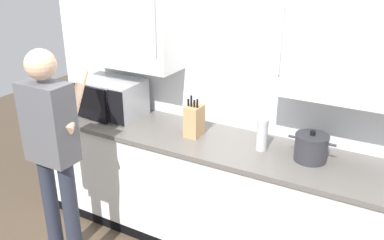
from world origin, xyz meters
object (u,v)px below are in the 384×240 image
object	(u,v)px
person_figure	(53,146)
microwave_oven	(109,97)
knife_block	(194,121)
stock_pot	(311,148)
thermos_flask	(262,134)

from	to	relation	value
person_figure	microwave_oven	bearing A→B (deg)	103.67
microwave_oven	knife_block	bearing A→B (deg)	-2.09
knife_block	stock_pot	size ratio (longest dim) A/B	1.03
microwave_oven	stock_pot	bearing A→B (deg)	0.09
knife_block	thermos_flask	bearing A→B (deg)	2.32
thermos_flask	stock_pot	xyz separation A→B (m)	(0.35, 0.01, -0.03)
knife_block	stock_pot	world-z (taller)	knife_block
knife_block	person_figure	size ratio (longest dim) A/B	0.20
knife_block	stock_pot	xyz separation A→B (m)	(0.88, 0.03, -0.03)
thermos_flask	person_figure	xyz separation A→B (m)	(-1.19, -0.82, -0.03)
microwave_oven	thermos_flask	world-z (taller)	microwave_oven
thermos_flask	person_figure	world-z (taller)	person_figure
thermos_flask	person_figure	size ratio (longest dim) A/B	0.14
thermos_flask	stock_pot	distance (m)	0.35
microwave_oven	knife_block	distance (m)	0.86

